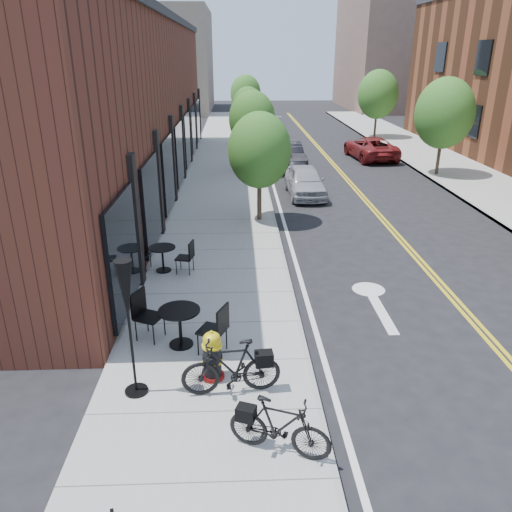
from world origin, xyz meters
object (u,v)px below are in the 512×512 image
object	(u,v)px
parked_car_b	(288,155)
parked_car_c	(269,130)
fire_hydrant	(212,356)
bicycle_left	(231,367)
parked_car_a	(305,181)
bicycle_right	(279,427)
bistro_set_b	(180,322)
parked_car_far	(370,148)
patio_umbrella	(127,301)
bistro_set_c	(163,255)

from	to	relation	value
parked_car_b	parked_car_c	bearing A→B (deg)	87.79
fire_hydrant	bicycle_left	size ratio (longest dim) A/B	0.56
fire_hydrant	parked_car_a	distance (m)	13.58
bicycle_left	bicycle_right	distance (m)	1.64
fire_hydrant	parked_car_c	distance (m)	27.93
bistro_set_b	parked_car_c	world-z (taller)	parked_car_c
bicycle_right	parked_car_a	world-z (taller)	parked_car_a
parked_car_b	parked_car_far	distance (m)	5.51
bicycle_right	parked_car_a	size ratio (longest dim) A/B	0.42
patio_umbrella	parked_car_b	size ratio (longest dim) A/B	0.62
fire_hydrant	bistro_set_c	bearing A→B (deg)	97.99
bistro_set_b	parked_car_a	distance (m)	12.68
bicycle_right	parked_car_b	world-z (taller)	parked_car_b
parked_car_b	bistro_set_c	bearing A→B (deg)	-114.16
bicycle_left	bistro_set_c	world-z (taller)	bicycle_left
parked_car_c	parked_car_far	world-z (taller)	parked_car_c
fire_hydrant	parked_car_b	size ratio (longest dim) A/B	0.24
bistro_set_c	parked_car_far	distance (m)	18.92
parked_car_far	bicycle_right	bearing A→B (deg)	66.94
fire_hydrant	parked_car_b	world-z (taller)	parked_car_b
fire_hydrant	bicycle_left	bearing A→B (deg)	-62.39
parked_car_b	parked_car_c	distance (m)	8.90
bistro_set_b	parked_car_far	distance (m)	21.91
parked_car_b	bicycle_right	bearing A→B (deg)	-101.03
fire_hydrant	parked_car_c	bearing A→B (deg)	74.73
parked_car_c	bicycle_left	bearing A→B (deg)	-90.29
bistro_set_c	parked_car_b	world-z (taller)	parked_car_b
bicycle_left	parked_car_c	world-z (taller)	parked_car_c
bistro_set_c	parked_car_c	bearing A→B (deg)	91.98
parked_car_c	parked_car_far	xyz separation A→B (m)	(5.49, -6.66, -0.11)
patio_umbrella	parked_car_a	bearing A→B (deg)	70.56
bistro_set_b	parked_car_c	bearing A→B (deg)	106.51
patio_umbrella	parked_car_c	distance (m)	28.49
bicycle_left	parked_car_far	world-z (taller)	parked_car_far
bistro_set_b	parked_car_a	bearing A→B (deg)	95.00
parked_car_a	bistro_set_b	bearing A→B (deg)	-110.00
parked_car_b	parked_car_far	world-z (taller)	parked_car_b
patio_umbrella	bicycle_left	bearing A→B (deg)	-2.79
patio_umbrella	parked_car_far	bearing A→B (deg)	65.87
bistro_set_c	parked_car_b	xyz separation A→B (m)	(4.81, 13.92, 0.09)
fire_hydrant	patio_umbrella	bearing A→B (deg)	-173.85
bistro_set_c	bistro_set_b	bearing A→B (deg)	-64.43
patio_umbrella	fire_hydrant	bearing A→B (deg)	15.66
bistro_set_b	parked_car_c	xyz separation A→B (m)	(3.50, 26.64, 0.09)
bicycle_right	parked_car_far	distance (m)	24.16
parked_car_b	bicycle_left	bearing A→B (deg)	-103.58
bicycle_right	bistro_set_c	bearing A→B (deg)	41.80
parked_car_b	parked_car_far	size ratio (longest dim) A/B	0.88
bistro_set_b	parked_car_b	bearing A→B (deg)	101.46
parked_car_c	bistro_set_c	bearing A→B (deg)	-96.18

